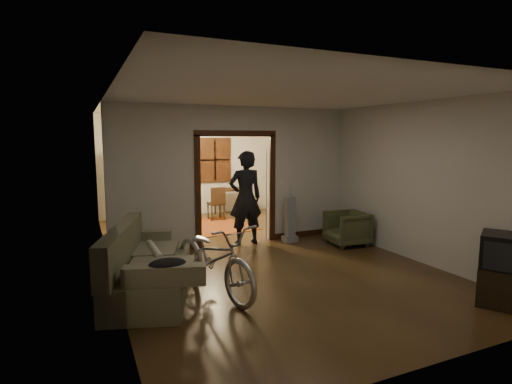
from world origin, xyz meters
TOP-DOWN VIEW (x-y plane):
  - floor at (0.00, 0.00)m, footprint 5.00×8.50m
  - ceiling at (0.00, 0.00)m, footprint 5.00×8.50m
  - wall_back at (0.00, 4.25)m, footprint 5.00×0.02m
  - wall_left at (-2.50, 0.00)m, footprint 0.02×8.50m
  - wall_right at (2.50, 0.00)m, footprint 0.02×8.50m
  - partition_wall at (0.00, 0.75)m, footprint 5.00×0.14m
  - door_casing at (0.00, 0.75)m, footprint 1.74×0.20m
  - far_window at (0.70, 4.21)m, footprint 0.98×0.06m
  - chandelier at (0.00, 2.50)m, footprint 0.24×0.24m
  - light_switch at (1.05, 0.68)m, footprint 0.08×0.01m
  - sofa at (-2.06, -1.31)m, footprint 1.56×2.33m
  - rolled_paper at (-1.96, -1.01)m, footprint 0.11×0.87m
  - jacket at (-2.01, -2.22)m, footprint 0.45×0.33m
  - bicycle at (-1.26, -1.67)m, footprint 1.14×2.06m
  - armchair at (2.02, -0.31)m, footprint 0.82×0.80m
  - tv_stand at (2.03, -3.56)m, footprint 0.73×0.72m
  - crt_tv at (2.03, -3.56)m, footprint 0.73×0.71m
  - vacuum at (1.10, 0.40)m, footprint 0.36×0.32m
  - person at (0.17, 0.62)m, footprint 0.72×0.50m
  - oriental_rug at (0.11, 2.51)m, footprint 1.84×2.22m
  - locker at (-1.45, 3.91)m, footprint 1.01×0.65m
  - globe at (-1.45, 3.91)m, footprint 0.26×0.26m
  - desk at (1.06, 3.76)m, footprint 1.10×0.78m
  - desk_chair at (0.38, 3.18)m, footprint 0.42×0.42m

SIDE VIEW (x-z plane):
  - floor at x=0.00m, z-range -0.01..0.01m
  - oriental_rug at x=0.11m, z-range 0.00..0.02m
  - tv_stand at x=2.03m, z-range 0.00..0.50m
  - armchair at x=2.02m, z-range 0.00..0.69m
  - desk at x=1.06m, z-range 0.00..0.74m
  - desk_chair at x=0.38m, z-range 0.00..0.90m
  - vacuum at x=1.10m, z-range 0.00..0.96m
  - sofa at x=-2.06m, z-range 0.00..0.99m
  - bicycle at x=-1.26m, z-range 0.00..1.03m
  - rolled_paper at x=-1.96m, z-range 0.48..0.58m
  - jacket at x=-2.01m, z-range 0.61..0.75m
  - crt_tv at x=2.03m, z-range 0.47..0.94m
  - locker at x=-1.45m, z-range 0.00..1.88m
  - person at x=0.17m, z-range 0.00..1.92m
  - door_casing at x=0.00m, z-range -0.06..2.26m
  - light_switch at x=1.05m, z-range 1.19..1.31m
  - wall_back at x=0.00m, z-range 0.00..2.80m
  - wall_left at x=-2.50m, z-range 0.00..2.80m
  - wall_right at x=2.50m, z-range 0.00..2.80m
  - partition_wall at x=0.00m, z-range 0.00..2.80m
  - far_window at x=0.70m, z-range 0.91..2.19m
  - globe at x=-1.45m, z-range 1.81..2.07m
  - chandelier at x=0.00m, z-range 2.23..2.47m
  - ceiling at x=0.00m, z-range 2.79..2.80m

